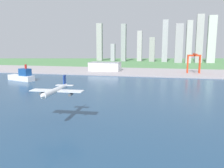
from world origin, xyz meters
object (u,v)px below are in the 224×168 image
airplane_landing (56,91)px  warehouse_main (105,66)px  port_crane_red (194,59)px  ferry_boat (22,76)px

airplane_landing → warehouse_main: (-49.16, 319.31, -11.78)m
airplane_landing → port_crane_red: bearing=68.3°
ferry_boat → port_crane_red: (266.11, 141.26, 22.44)m
ferry_boat → warehouse_main: size_ratio=0.78×
airplane_landing → port_crane_red: size_ratio=0.86×
warehouse_main → airplane_landing: bearing=-81.2°
port_crane_red → warehouse_main: bearing=177.4°
port_crane_red → warehouse_main: (-173.39, 7.83, -18.14)m
ferry_boat → warehouse_main: 175.63m
airplane_landing → ferry_boat: 222.18m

